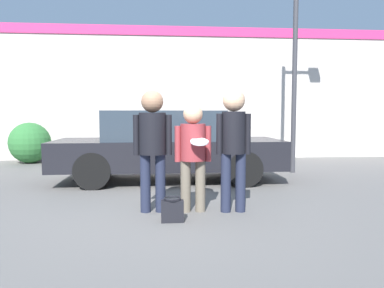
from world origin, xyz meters
name	(u,v)px	position (x,y,z in m)	size (l,w,h in m)	color
ground_plane	(168,212)	(0.00, 0.00, 0.00)	(56.00, 56.00, 0.00)	#5B5956
storefront_building	(162,92)	(0.00, 6.76, 2.15)	(24.00, 0.22, 4.24)	beige
person_left	(153,139)	(-0.21, 0.02, 1.09)	(0.56, 0.39, 1.79)	#1E2338
person_middle_with_frisbee	(193,148)	(0.38, -0.01, 0.94)	(0.54, 0.57, 1.59)	#665B4C
person_right	(234,138)	(0.97, -0.07, 1.09)	(0.51, 0.34, 1.81)	#1E2338
parked_car_near	(167,146)	(0.06, 2.60, 0.77)	(4.79, 1.83, 1.52)	black
street_lamp	(304,23)	(3.40, 3.51, 3.64)	(1.28, 0.35, 5.96)	#38383D
shrub	(30,143)	(-3.94, 5.97, 0.60)	(1.20, 1.20, 1.20)	#2D6B33
handbag	(172,210)	(0.05, -0.52, 0.16)	(0.30, 0.23, 0.33)	black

